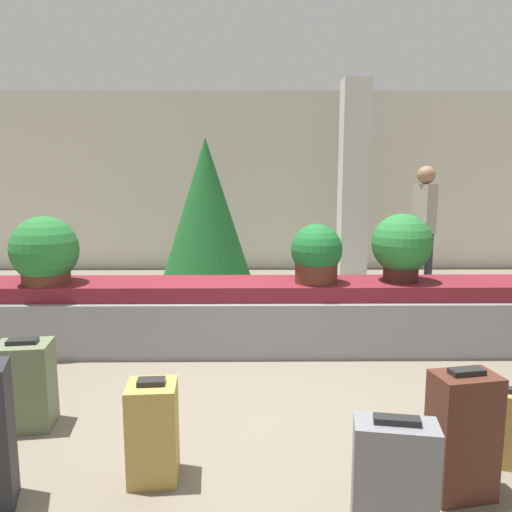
# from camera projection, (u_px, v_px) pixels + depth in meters

# --- Properties ---
(ground_plane) EXTENTS (18.00, 18.00, 0.00)m
(ground_plane) POSITION_uv_depth(u_px,v_px,m) (258.00, 413.00, 3.58)
(ground_plane) COLOR #6B6051
(back_wall) EXTENTS (18.00, 0.06, 3.20)m
(back_wall) POSITION_uv_depth(u_px,v_px,m) (254.00, 182.00, 9.11)
(back_wall) COLOR beige
(back_wall) RESTS_ON ground_plane
(carousel) EXTENTS (7.64, 0.80, 0.67)m
(carousel) POSITION_uv_depth(u_px,v_px,m) (256.00, 315.00, 4.95)
(carousel) COLOR gray
(carousel) RESTS_ON ground_plane
(pillar) EXTENTS (0.43, 0.43, 3.20)m
(pillar) POSITION_uv_depth(u_px,v_px,m) (353.00, 182.00, 8.04)
(pillar) COLOR silver
(pillar) RESTS_ON ground_plane
(suitcase_0) EXTENTS (0.34, 0.24, 0.48)m
(suitcase_0) POSITION_uv_depth(u_px,v_px,m) (496.00, 427.00, 2.92)
(suitcase_0) COLOR #A3843D
(suitcase_0) RESTS_ON ground_plane
(suitcase_1) EXTENTS (0.36, 0.27, 0.71)m
(suitcase_1) POSITION_uv_depth(u_px,v_px,m) (462.00, 435.00, 2.61)
(suitcase_1) COLOR #472319
(suitcase_1) RESTS_ON ground_plane
(suitcase_2) EXTENTS (0.40, 0.25, 0.63)m
(suitcase_2) POSITION_uv_depth(u_px,v_px,m) (394.00, 485.00, 2.25)
(suitcase_2) COLOR slate
(suitcase_2) RESTS_ON ground_plane
(suitcase_3) EXTENTS (0.29, 0.28, 0.59)m
(suitcase_3) POSITION_uv_depth(u_px,v_px,m) (153.00, 431.00, 2.77)
(suitcase_3) COLOR #A3843D
(suitcase_3) RESTS_ON ground_plane
(suitcase_5) EXTENTS (0.38, 0.32, 0.62)m
(suitcase_5) POSITION_uv_depth(u_px,v_px,m) (26.00, 385.00, 3.35)
(suitcase_5) COLOR #5B6647
(suitcase_5) RESTS_ON ground_plane
(potted_plant_0) EXTENTS (0.49, 0.49, 0.57)m
(potted_plant_0) POSITION_uv_depth(u_px,v_px,m) (316.00, 254.00, 4.79)
(potted_plant_0) COLOR #4C2319
(potted_plant_0) RESTS_ON carousel
(potted_plant_1) EXTENTS (0.64, 0.64, 0.65)m
(potted_plant_1) POSITION_uv_depth(u_px,v_px,m) (45.00, 252.00, 4.74)
(potted_plant_1) COLOR #4C2319
(potted_plant_1) RESTS_ON carousel
(potted_plant_2) EXTENTS (0.58, 0.58, 0.66)m
(potted_plant_2) POSITION_uv_depth(u_px,v_px,m) (402.00, 246.00, 4.86)
(potted_plant_2) COLOR #381914
(potted_plant_2) RESTS_ON carousel
(traveler_0) EXTENTS (0.31, 0.36, 1.84)m
(traveler_0) POSITION_uv_depth(u_px,v_px,m) (424.00, 216.00, 7.19)
(traveler_0) COLOR #282833
(traveler_0) RESTS_ON ground_plane
(decorated_tree) EXTENTS (1.31, 1.31, 2.21)m
(decorated_tree) POSITION_uv_depth(u_px,v_px,m) (206.00, 213.00, 6.78)
(decorated_tree) COLOR #4C331E
(decorated_tree) RESTS_ON ground_plane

